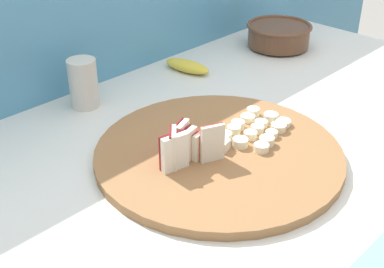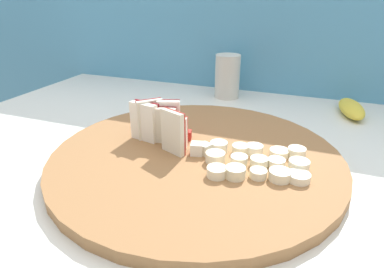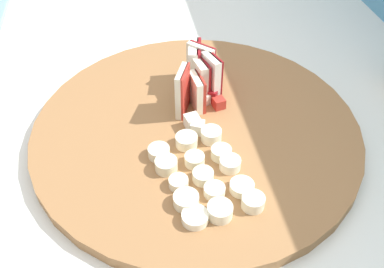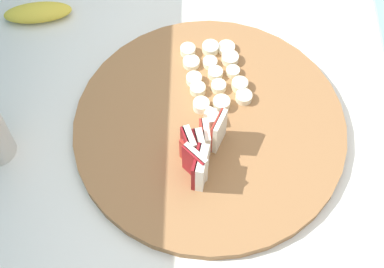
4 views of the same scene
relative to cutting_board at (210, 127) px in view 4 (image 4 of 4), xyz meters
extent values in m
plane|color=gray|center=(0.12, 0.03, -0.93)|extent=(10.00, 10.00, 0.00)
cube|color=silver|center=(0.12, 0.03, -0.47)|extent=(1.32, 0.76, 0.93)
cube|color=#4C8EB2|center=(0.12, 0.43, -0.28)|extent=(2.40, 0.04, 1.31)
cylinder|color=olive|center=(0.00, 0.00, 0.00)|extent=(0.44, 0.44, 0.02)
cube|color=#B22D23|center=(-0.03, -0.01, 0.04)|extent=(0.04, 0.02, 0.07)
cube|color=beige|center=(-0.03, -0.01, 0.04)|extent=(0.04, 0.02, 0.07)
cube|color=maroon|center=(-0.09, 0.02, 0.04)|extent=(0.05, 0.02, 0.06)
cube|color=white|center=(-0.10, 0.01, 0.04)|extent=(0.05, 0.02, 0.06)
cube|color=#B22D23|center=(-0.04, 0.01, 0.03)|extent=(0.04, 0.01, 0.05)
cube|color=#EFE5CC|center=(-0.04, 0.01, 0.03)|extent=(0.04, 0.02, 0.05)
cube|color=maroon|center=(-0.06, 0.02, 0.04)|extent=(0.04, 0.01, 0.06)
cube|color=beige|center=(-0.06, 0.02, 0.04)|extent=(0.04, 0.02, 0.06)
cube|color=maroon|center=(-0.06, 0.04, 0.04)|extent=(0.04, 0.02, 0.07)
cube|color=white|center=(-0.06, 0.03, 0.04)|extent=(0.04, 0.02, 0.07)
cube|color=maroon|center=(-0.09, 0.03, 0.04)|extent=(0.03, 0.03, 0.07)
cube|color=beige|center=(-0.09, 0.02, 0.04)|extent=(0.04, 0.04, 0.07)
cube|color=#B22D23|center=(-0.07, 0.03, 0.03)|extent=(0.03, 0.03, 0.05)
cube|color=#EFE5CC|center=(-0.07, 0.02, 0.03)|extent=(0.04, 0.03, 0.05)
cube|color=white|center=(0.00, -0.01, 0.02)|extent=(0.02, 0.02, 0.02)
cube|color=#B22D23|center=(-0.03, 0.04, 0.02)|extent=(0.02, 0.02, 0.02)
cube|color=maroon|center=(-0.05, 0.04, 0.02)|extent=(0.03, 0.03, 0.02)
cube|color=#EFE5CC|center=(-0.05, 0.02, 0.02)|extent=(0.02, 0.02, 0.02)
cube|color=#EFE5CC|center=(0.02, 0.00, 0.02)|extent=(0.02, 0.02, 0.02)
cylinder|color=#F4EAC6|center=(0.05, -0.06, 0.02)|extent=(0.03, 0.03, 0.01)
cylinder|color=beige|center=(0.07, -0.05, 0.02)|extent=(0.03, 0.03, 0.01)
cylinder|color=#F4EAC6|center=(0.10, -0.04, 0.01)|extent=(0.02, 0.02, 0.01)
cylinder|color=#F4EAC6|center=(0.13, -0.03, 0.02)|extent=(0.03, 0.03, 0.01)
cylinder|color=white|center=(0.15, -0.03, 0.01)|extent=(0.03, 0.03, 0.01)
cylinder|color=#F4EAC6|center=(0.04, -0.02, 0.02)|extent=(0.03, 0.03, 0.01)
cylinder|color=#F4EAC6|center=(0.07, -0.01, 0.02)|extent=(0.02, 0.02, 0.01)
cylinder|color=#F4EAC6|center=(0.10, -0.01, 0.02)|extent=(0.03, 0.03, 0.01)
cylinder|color=white|center=(0.12, 0.00, 0.01)|extent=(0.02, 0.02, 0.01)
cylinder|color=#F4EAC6|center=(0.15, 0.00, 0.02)|extent=(0.03, 0.03, 0.01)
cylinder|color=white|center=(0.03, 0.01, 0.02)|extent=(0.03, 0.03, 0.02)
cylinder|color=beige|center=(0.06, 0.02, 0.02)|extent=(0.03, 0.03, 0.01)
cylinder|color=white|center=(0.08, 0.03, 0.02)|extent=(0.03, 0.03, 0.01)
cylinder|color=#F4EAC6|center=(0.12, 0.03, 0.01)|extent=(0.03, 0.03, 0.01)
cylinder|color=#F4EAC6|center=(0.15, 0.04, 0.02)|extent=(0.03, 0.03, 0.01)
ellipsoid|color=gold|center=(0.24, 0.32, 0.00)|extent=(0.06, 0.13, 0.03)
camera|label=1|loc=(-0.59, -0.51, 0.50)|focal=48.46mm
camera|label=2|loc=(0.15, -0.42, 0.24)|focal=30.23mm
camera|label=3|loc=(0.42, -0.08, 0.39)|focal=39.87mm
camera|label=4|loc=(-0.49, 0.02, 0.81)|focal=54.65mm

